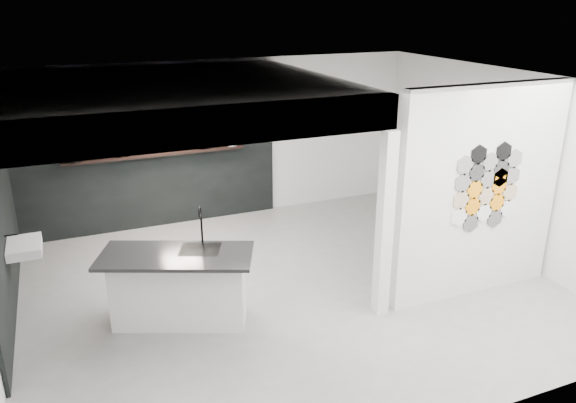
{
  "coord_description": "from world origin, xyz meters",
  "views": [
    {
      "loc": [
        -2.67,
        -6.31,
        3.76
      ],
      "look_at": [
        0.1,
        0.3,
        1.15
      ],
      "focal_mm": 35.0,
      "sensor_mm": 36.0,
      "label": 1
    }
  ],
  "objects_px": {
    "stockpot": "(74,156)",
    "glass_bowl": "(232,143)",
    "kettle": "(202,144)",
    "kitchen_island": "(180,286)",
    "utensil_cup": "(119,154)",
    "glass_vase": "(234,142)",
    "bottle_dark": "(127,151)",
    "wall_basin": "(24,247)",
    "partition_panel": "(480,193)"
  },
  "relations": [
    {
      "from": "kitchen_island",
      "to": "partition_panel",
      "type": "bearing_deg",
      "value": 11.85
    },
    {
      "from": "partition_panel",
      "to": "utensil_cup",
      "type": "distance_m",
      "value": 5.58
    },
    {
      "from": "utensil_cup",
      "to": "glass_vase",
      "type": "bearing_deg",
      "value": 0.0
    },
    {
      "from": "glass_vase",
      "to": "bottle_dark",
      "type": "relative_size",
      "value": 0.77
    },
    {
      "from": "wall_basin",
      "to": "kettle",
      "type": "bearing_deg",
      "value": 36.17
    },
    {
      "from": "partition_panel",
      "to": "glass_bowl",
      "type": "relative_size",
      "value": 21.57
    },
    {
      "from": "kitchen_island",
      "to": "glass_bowl",
      "type": "bearing_deg",
      "value": 84.97
    },
    {
      "from": "kitchen_island",
      "to": "utensil_cup",
      "type": "height_order",
      "value": "kitchen_island"
    },
    {
      "from": "partition_panel",
      "to": "glass_vase",
      "type": "height_order",
      "value": "partition_panel"
    },
    {
      "from": "partition_panel",
      "to": "glass_vase",
      "type": "distance_m",
      "value": 4.39
    },
    {
      "from": "glass_vase",
      "to": "utensil_cup",
      "type": "bearing_deg",
      "value": 180.0
    },
    {
      "from": "partition_panel",
      "to": "kitchen_island",
      "type": "relative_size",
      "value": 1.44
    },
    {
      "from": "partition_panel",
      "to": "glass_vase",
      "type": "xyz_separation_m",
      "value": [
        -2.08,
        3.87,
        -0.01
      ]
    },
    {
      "from": "stockpot",
      "to": "kettle",
      "type": "xyz_separation_m",
      "value": [
        2.07,
        0.0,
        -0.01
      ]
    },
    {
      "from": "utensil_cup",
      "to": "wall_basin",
      "type": "bearing_deg",
      "value": -124.92
    },
    {
      "from": "kettle",
      "to": "utensil_cup",
      "type": "xyz_separation_m",
      "value": [
        -1.38,
        0.0,
        -0.03
      ]
    },
    {
      "from": "wall_basin",
      "to": "utensil_cup",
      "type": "bearing_deg",
      "value": 55.08
    },
    {
      "from": "wall_basin",
      "to": "stockpot",
      "type": "relative_size",
      "value": 2.68
    },
    {
      "from": "glass_vase",
      "to": "utensil_cup",
      "type": "height_order",
      "value": "glass_vase"
    },
    {
      "from": "stockpot",
      "to": "glass_bowl",
      "type": "bearing_deg",
      "value": 0.0
    },
    {
      "from": "kettle",
      "to": "bottle_dark",
      "type": "bearing_deg",
      "value": -175.65
    },
    {
      "from": "wall_basin",
      "to": "bottle_dark",
      "type": "distance_m",
      "value": 2.65
    },
    {
      "from": "bottle_dark",
      "to": "utensil_cup",
      "type": "height_order",
      "value": "bottle_dark"
    },
    {
      "from": "wall_basin",
      "to": "glass_vase",
      "type": "xyz_separation_m",
      "value": [
        3.39,
        2.07,
        0.54
      ]
    },
    {
      "from": "kettle",
      "to": "glass_bowl",
      "type": "distance_m",
      "value": 0.52
    },
    {
      "from": "glass_bowl",
      "to": "utensil_cup",
      "type": "height_order",
      "value": "utensil_cup"
    },
    {
      "from": "kitchen_island",
      "to": "glass_vase",
      "type": "height_order",
      "value": "glass_vase"
    },
    {
      "from": "kettle",
      "to": "utensil_cup",
      "type": "distance_m",
      "value": 1.38
    },
    {
      "from": "glass_bowl",
      "to": "bottle_dark",
      "type": "height_order",
      "value": "bottle_dark"
    },
    {
      "from": "partition_panel",
      "to": "glass_bowl",
      "type": "xyz_separation_m",
      "value": [
        -2.12,
        3.87,
        -0.03
      ]
    },
    {
      "from": "wall_basin",
      "to": "kettle",
      "type": "distance_m",
      "value": 3.54
    },
    {
      "from": "stockpot",
      "to": "bottle_dark",
      "type": "xyz_separation_m",
      "value": [
        0.81,
        0.0,
        -0.0
      ]
    },
    {
      "from": "kitchen_island",
      "to": "kettle",
      "type": "relative_size",
      "value": 10.1
    },
    {
      "from": "partition_panel",
      "to": "bottle_dark",
      "type": "bearing_deg",
      "value": 135.25
    },
    {
      "from": "glass_vase",
      "to": "glass_bowl",
      "type": "bearing_deg",
      "value": 180.0
    },
    {
      "from": "bottle_dark",
      "to": "kettle",
      "type": "bearing_deg",
      "value": 0.0
    },
    {
      "from": "wall_basin",
      "to": "bottle_dark",
      "type": "height_order",
      "value": "bottle_dark"
    },
    {
      "from": "partition_panel",
      "to": "wall_basin",
      "type": "bearing_deg",
      "value": 161.77
    },
    {
      "from": "glass_bowl",
      "to": "stockpot",
      "type": "bearing_deg",
      "value": 180.0
    },
    {
      "from": "glass_bowl",
      "to": "kitchen_island",
      "type": "bearing_deg",
      "value": -118.0
    },
    {
      "from": "glass_bowl",
      "to": "utensil_cup",
      "type": "bearing_deg",
      "value": 180.0
    },
    {
      "from": "partition_panel",
      "to": "stockpot",
      "type": "bearing_deg",
      "value": 140.62
    },
    {
      "from": "kettle",
      "to": "utensil_cup",
      "type": "bearing_deg",
      "value": -175.65
    },
    {
      "from": "stockpot",
      "to": "kettle",
      "type": "distance_m",
      "value": 2.07
    },
    {
      "from": "wall_basin",
      "to": "utensil_cup",
      "type": "relative_size",
      "value": 5.57
    },
    {
      "from": "stockpot",
      "to": "glass_vase",
      "type": "bearing_deg",
      "value": 0.0
    },
    {
      "from": "glass_vase",
      "to": "utensil_cup",
      "type": "xyz_separation_m",
      "value": [
        -1.95,
        0.0,
        -0.02
      ]
    },
    {
      "from": "partition_panel",
      "to": "glass_vase",
      "type": "bearing_deg",
      "value": 118.23
    },
    {
      "from": "partition_panel",
      "to": "stockpot",
      "type": "distance_m",
      "value": 6.09
    },
    {
      "from": "glass_bowl",
      "to": "bottle_dark",
      "type": "relative_size",
      "value": 0.72
    }
  ]
}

